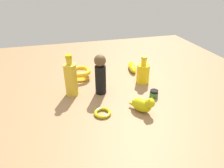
# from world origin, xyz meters

# --- Properties ---
(ground) EXTENTS (2.00, 2.00, 0.00)m
(ground) POSITION_xyz_m (0.00, 0.00, 0.00)
(ground) COLOR #936D47
(bottle_short) EXTENTS (0.08, 0.08, 0.17)m
(bottle_short) POSITION_xyz_m (0.21, 0.05, 0.06)
(bottle_short) COLOR yellow
(bottle_short) RESTS_ON ground
(nail_polish_jar) EXTENTS (0.05, 0.05, 0.04)m
(nail_polish_jar) POSITION_xyz_m (0.20, -0.13, 0.02)
(nail_polish_jar) COLOR #346B30
(nail_polish_jar) RESTS_ON ground
(bowl) EXTENTS (0.14, 0.14, 0.06)m
(bowl) POSITION_xyz_m (-0.16, 0.20, 0.04)
(bowl) COLOR #BE8E16
(bowl) RESTS_ON ground
(bottle_tall) EXTENTS (0.07, 0.07, 0.23)m
(bottle_tall) POSITION_xyz_m (-0.23, 0.02, 0.10)
(bottle_tall) COLOR gold
(bottle_tall) RESTS_ON ground
(person_figure_adult) EXTENTS (0.08, 0.08, 0.23)m
(person_figure_adult) POSITION_xyz_m (-0.07, -0.01, 0.12)
(person_figure_adult) COLOR black
(person_figure_adult) RESTS_ON ground
(bangle) EXTENTS (0.08, 0.08, 0.02)m
(bangle) POSITION_xyz_m (-0.10, -0.21, 0.01)
(bangle) COLOR #B9AC12
(bangle) RESTS_ON ground
(cat_figurine) EXTENTS (0.11, 0.12, 0.09)m
(cat_figurine) POSITION_xyz_m (0.09, -0.24, 0.04)
(cat_figurine) COLOR gold
(cat_figurine) RESTS_ON ground
(banana) EXTENTS (0.08, 0.18, 0.05)m
(banana) POSITION_xyz_m (0.21, 0.24, 0.02)
(banana) COLOR yellow
(banana) RESTS_ON ground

